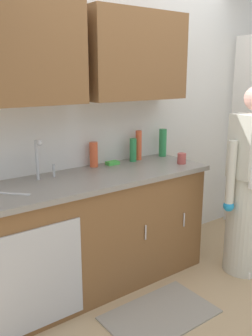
{
  "coord_description": "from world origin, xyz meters",
  "views": [
    {
      "loc": [
        -1.98,
        -1.66,
        1.72
      ],
      "look_at": [
        -0.34,
        0.55,
        1.0
      ],
      "focal_mm": 39.07,
      "sensor_mm": 36.0,
      "label": 1
    }
  ],
  "objects": [
    {
      "name": "knife_on_counter",
      "position": [
        -1.21,
        0.63,
        0.94
      ],
      "size": [
        0.18,
        0.19,
        0.01
      ],
      "primitive_type": "cube",
      "rotation": [
        0.0,
        0.0,
        5.46
      ],
      "color": "silver",
      "rests_on": "countertop"
    },
    {
      "name": "floor_mat",
      "position": [
        -0.4,
        0.05,
        0.01
      ],
      "size": [
        0.8,
        0.5,
        0.01
      ],
      "primitive_type": "cube",
      "color": "gray",
      "rests_on": "ground"
    },
    {
      "name": "sponge",
      "position": [
        -0.23,
        0.9,
        0.96
      ],
      "size": [
        0.11,
        0.07,
        0.03
      ],
      "primitive_type": "cube",
      "color": "#4CBF4C",
      "rests_on": "countertop"
    },
    {
      "name": "bottle_dish_liquid",
      "position": [
        0.08,
        0.92,
        1.07
      ],
      "size": [
        0.06,
        0.06,
        0.27
      ],
      "primitive_type": "cylinder",
      "color": "#E05933",
      "rests_on": "countertop"
    },
    {
      "name": "counter_cabinet",
      "position": [
        -0.55,
        0.7,
        0.45
      ],
      "size": [
        1.9,
        0.62,
        0.9
      ],
      "color": "brown",
      "rests_on": "ground"
    },
    {
      "name": "kitchen_wall_with_uppers",
      "position": [
        -0.14,
        0.99,
        1.48
      ],
      "size": [
        4.8,
        0.44,
        2.7
      ],
      "color": "silver",
      "rests_on": "ground"
    },
    {
      "name": "bottle_water_short",
      "position": [
        -0.4,
        0.94,
        1.05
      ],
      "size": [
        0.07,
        0.07,
        0.21
      ],
      "primitive_type": "cylinder",
      "color": "#E05933",
      "rests_on": "countertop"
    },
    {
      "name": "bottle_water_tall",
      "position": [
        -0.01,
        0.89,
        1.04
      ],
      "size": [
        0.06,
        0.06,
        0.21
      ],
      "primitive_type": "cylinder",
      "color": "#2D8C4C",
      "rests_on": "countertop"
    },
    {
      "name": "countertop",
      "position": [
        -0.55,
        0.7,
        0.92
      ],
      "size": [
        1.96,
        0.66,
        0.04
      ],
      "primitive_type": "cube",
      "color": "gray",
      "rests_on": "counter_cabinet"
    },
    {
      "name": "bottle_cleaner_spray",
      "position": [
        0.35,
        0.89,
        1.07
      ],
      "size": [
        0.07,
        0.07,
        0.26
      ],
      "primitive_type": "cylinder",
      "color": "#2D8C4C",
      "rests_on": "countertop"
    },
    {
      "name": "ground_plane",
      "position": [
        0.0,
        0.0,
        0.0
      ],
      "size": [
        9.0,
        9.0,
        0.0
      ],
      "primitive_type": "plane",
      "color": "tan"
    },
    {
      "name": "sink",
      "position": [
        -0.9,
        0.71,
        0.93
      ],
      "size": [
        0.5,
        0.36,
        0.35
      ],
      "color": "#B7BABF",
      "rests_on": "counter_cabinet"
    },
    {
      "name": "person_at_sink",
      "position": [
        0.63,
        0.1,
        0.69
      ],
      "size": [
        0.55,
        0.34,
        1.62
      ],
      "color": "white",
      "rests_on": "ground"
    },
    {
      "name": "cup_by_sink",
      "position": [
        0.28,
        0.57,
        0.99
      ],
      "size": [
        0.08,
        0.08,
        0.09
      ],
      "primitive_type": "cylinder",
      "color": "#B24C47",
      "rests_on": "countertop"
    }
  ]
}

